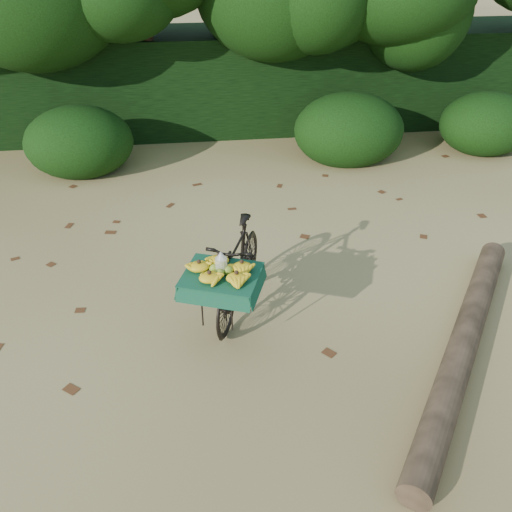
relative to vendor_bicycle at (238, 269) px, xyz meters
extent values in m
plane|color=tan|center=(0.81, -0.31, -0.50)|extent=(80.00, 80.00, 0.00)
imported|color=black|center=(0.01, 0.02, -0.01)|extent=(1.00, 1.68, 0.97)
cube|color=black|center=(-0.20, -0.54, 0.30)|extent=(0.48, 0.53, 0.02)
cube|color=#155132|center=(-0.20, -0.54, 0.31)|extent=(0.86, 0.80, 0.01)
ellipsoid|color=olive|center=(-0.14, -0.56, 0.36)|extent=(0.09, 0.07, 0.10)
ellipsoid|color=olive|center=(-0.18, -0.48, 0.36)|extent=(0.09, 0.07, 0.10)
ellipsoid|color=olive|center=(-0.27, -0.51, 0.36)|extent=(0.09, 0.07, 0.10)
ellipsoid|color=olive|center=(-0.22, -0.59, 0.36)|extent=(0.09, 0.07, 0.10)
cylinder|color=#EAE5C6|center=(-0.20, -0.53, 0.41)|extent=(0.11, 0.11, 0.15)
cylinder|color=brown|center=(2.10, -1.02, -0.37)|extent=(2.42, 3.21, 0.27)
cube|color=black|center=(0.81, 5.99, 0.40)|extent=(26.00, 1.80, 1.80)
camera|label=1|loc=(-0.41, -4.71, 3.18)|focal=38.00mm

